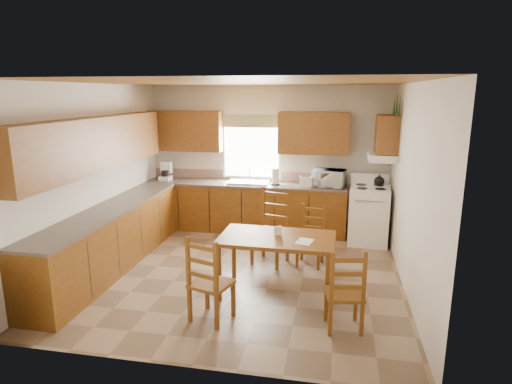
% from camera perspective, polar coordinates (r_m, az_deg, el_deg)
% --- Properties ---
extents(floor, '(4.50, 4.50, 0.00)m').
position_cam_1_polar(floor, '(6.36, -1.86, -10.70)').
color(floor, '#826A52').
rests_on(floor, ground).
extents(ceiling, '(4.50, 4.50, 0.00)m').
position_cam_1_polar(ceiling, '(5.81, -2.07, 14.43)').
color(ceiling, brown).
rests_on(ceiling, floor).
extents(wall_left, '(4.50, 4.50, 0.00)m').
position_cam_1_polar(wall_left, '(6.79, -20.84, 1.93)').
color(wall_left, silver).
rests_on(wall_left, floor).
extents(wall_right, '(4.50, 4.50, 0.00)m').
position_cam_1_polar(wall_right, '(5.88, 19.96, 0.38)').
color(wall_right, silver).
rests_on(wall_right, floor).
extents(wall_back, '(4.50, 4.50, 0.00)m').
position_cam_1_polar(wall_back, '(8.11, 1.52, 4.51)').
color(wall_back, silver).
rests_on(wall_back, floor).
extents(wall_front, '(4.50, 4.50, 0.00)m').
position_cam_1_polar(wall_front, '(3.85, -9.33, -5.52)').
color(wall_front, silver).
rests_on(wall_front, floor).
extents(lower_cab_back, '(3.75, 0.60, 0.88)m').
position_cam_1_polar(lower_cab_back, '(8.08, -1.49, -2.12)').
color(lower_cab_back, brown).
rests_on(lower_cab_back, floor).
extents(lower_cab_left, '(0.60, 3.60, 0.88)m').
position_cam_1_polar(lower_cab_left, '(6.74, -18.68, -5.99)').
color(lower_cab_left, brown).
rests_on(lower_cab_left, floor).
extents(counter_back, '(3.75, 0.63, 0.04)m').
position_cam_1_polar(counter_back, '(7.97, -1.51, 1.07)').
color(counter_back, brown).
rests_on(counter_back, lower_cab_back).
extents(counter_left, '(0.63, 3.60, 0.04)m').
position_cam_1_polar(counter_left, '(6.61, -18.97, -2.21)').
color(counter_left, brown).
rests_on(counter_left, lower_cab_left).
extents(backsplash, '(3.75, 0.01, 0.18)m').
position_cam_1_polar(backsplash, '(8.23, -1.08, 2.23)').
color(backsplash, '#8B6E5F').
rests_on(backsplash, counter_back).
extents(upper_cab_back_left, '(1.41, 0.33, 0.75)m').
position_cam_1_polar(upper_cab_back_left, '(8.28, -9.38, 8.04)').
color(upper_cab_back_left, brown).
rests_on(upper_cab_back_left, wall_back).
extents(upper_cab_back_right, '(1.25, 0.33, 0.75)m').
position_cam_1_polar(upper_cab_back_right, '(7.80, 7.67, 7.78)').
color(upper_cab_back_right, brown).
rests_on(upper_cab_back_right, wall_back).
extents(upper_cab_left, '(0.33, 3.60, 0.75)m').
position_cam_1_polar(upper_cab_left, '(6.50, -20.64, 6.00)').
color(upper_cab_left, brown).
rests_on(upper_cab_left, wall_left).
extents(upper_cab_stove, '(0.33, 0.62, 0.62)m').
position_cam_1_polar(upper_cab_stove, '(7.39, 17.03, 7.39)').
color(upper_cab_stove, brown).
rests_on(upper_cab_stove, wall_right).
extents(range_hood, '(0.44, 0.62, 0.12)m').
position_cam_1_polar(range_hood, '(7.43, 16.45, 4.50)').
color(range_hood, white).
rests_on(range_hood, wall_right).
extents(window_frame, '(1.13, 0.02, 1.18)m').
position_cam_1_polar(window_frame, '(8.11, -0.61, 5.93)').
color(window_frame, white).
rests_on(window_frame, wall_back).
extents(window_pane, '(1.05, 0.01, 1.10)m').
position_cam_1_polar(window_pane, '(8.11, -0.61, 5.93)').
color(window_pane, white).
rests_on(window_pane, wall_back).
extents(window_valance, '(1.19, 0.01, 0.24)m').
position_cam_1_polar(window_valance, '(8.03, -0.66, 9.45)').
color(window_valance, '#44582C').
rests_on(window_valance, wall_back).
extents(sink_basin, '(0.75, 0.45, 0.04)m').
position_cam_1_polar(sink_basin, '(7.95, -0.98, 1.33)').
color(sink_basin, silver).
rests_on(sink_basin, counter_back).
extents(pine_decal_a, '(0.22, 0.22, 0.36)m').
position_cam_1_polar(pine_decal_a, '(7.06, 18.63, 10.94)').
color(pine_decal_a, '#18431D').
rests_on(pine_decal_a, wall_right).
extents(pine_decal_b, '(0.22, 0.22, 0.36)m').
position_cam_1_polar(pine_decal_b, '(7.38, 18.32, 11.34)').
color(pine_decal_b, '#18431D').
rests_on(pine_decal_b, wall_right).
extents(pine_decal_c, '(0.22, 0.22, 0.36)m').
position_cam_1_polar(pine_decal_c, '(7.70, 18.00, 11.12)').
color(pine_decal_c, '#18431D').
rests_on(pine_decal_c, wall_right).
extents(stove, '(0.71, 0.73, 0.98)m').
position_cam_1_polar(stove, '(7.67, 14.81, -3.04)').
color(stove, white).
rests_on(stove, floor).
extents(coffeemaker, '(0.28, 0.30, 0.34)m').
position_cam_1_polar(coffeemaker, '(8.39, -12.00, 2.73)').
color(coffeemaker, white).
rests_on(coffeemaker, counter_back).
extents(paper_towel, '(0.17, 0.17, 0.30)m').
position_cam_1_polar(paper_towel, '(7.80, 2.60, 2.07)').
color(paper_towel, white).
rests_on(paper_towel, counter_back).
extents(toaster, '(0.22, 0.14, 0.18)m').
position_cam_1_polar(toaster, '(7.71, 6.64, 1.39)').
color(toaster, white).
rests_on(toaster, counter_back).
extents(microwave, '(0.57, 0.46, 0.31)m').
position_cam_1_polar(microwave, '(7.76, 9.69, 1.85)').
color(microwave, white).
rests_on(microwave, counter_back).
extents(dining_table, '(1.48, 0.87, 0.78)m').
position_cam_1_polar(dining_table, '(5.61, 2.78, -9.74)').
color(dining_table, brown).
rests_on(dining_table, floor).
extents(chair_near_left, '(0.53, 0.52, 1.02)m').
position_cam_1_polar(chair_near_left, '(4.98, -6.00, -11.35)').
color(chair_near_left, brown).
rests_on(chair_near_left, floor).
extents(chair_near_right, '(0.46, 0.44, 0.95)m').
position_cam_1_polar(chair_near_right, '(4.89, 11.71, -12.51)').
color(chair_near_right, brown).
rests_on(chair_near_right, floor).
extents(chair_far_left, '(0.59, 0.57, 1.14)m').
position_cam_1_polar(chair_far_left, '(6.51, 1.89, -4.74)').
color(chair_far_left, brown).
rests_on(chair_far_left, floor).
extents(chair_far_right, '(0.43, 0.41, 0.91)m').
position_cam_1_polar(chair_far_right, '(6.52, 7.27, -5.89)').
color(chair_far_right, brown).
rests_on(chair_far_right, floor).
extents(table_paper, '(0.24, 0.29, 0.00)m').
position_cam_1_polar(table_paper, '(5.32, 6.48, -6.56)').
color(table_paper, white).
rests_on(table_paper, dining_table).
extents(table_card, '(0.09, 0.06, 0.12)m').
position_cam_1_polar(table_card, '(5.49, 2.90, -5.20)').
color(table_card, white).
rests_on(table_card, dining_table).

